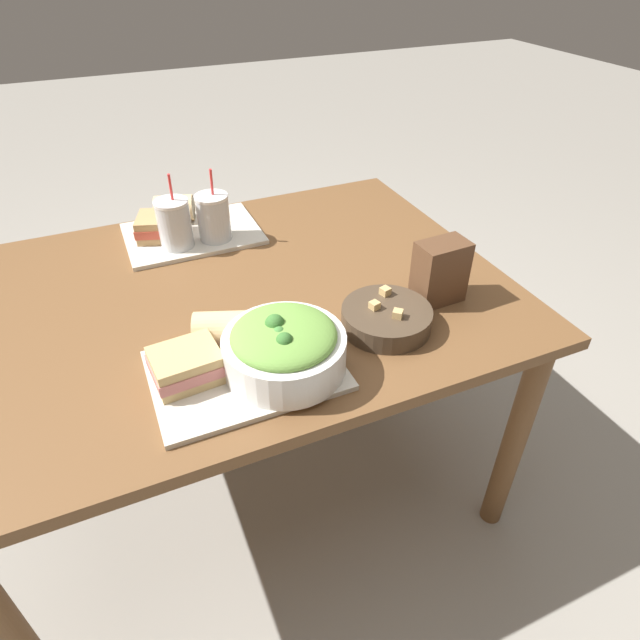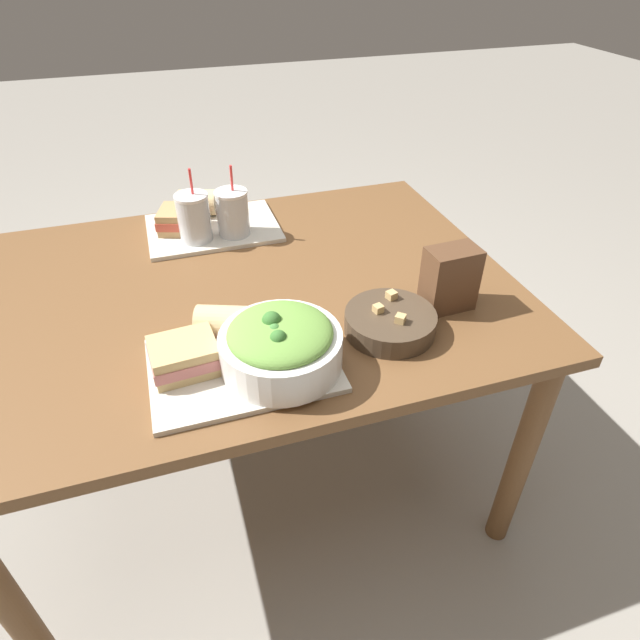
% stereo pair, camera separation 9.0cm
% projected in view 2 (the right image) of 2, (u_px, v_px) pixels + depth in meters
% --- Properties ---
extents(ground_plane, '(12.00, 12.00, 0.00)m').
position_uv_depth(ground_plane, '(263.00, 467.00, 1.76)').
color(ground_plane, gray).
extents(dining_table, '(1.33, 0.99, 0.71)m').
position_uv_depth(dining_table, '(248.00, 314.00, 1.38)').
color(dining_table, brown).
rests_on(dining_table, ground_plane).
extents(tray_near, '(0.37, 0.27, 0.01)m').
position_uv_depth(tray_near, '(243.00, 365.00, 1.09)').
color(tray_near, beige).
rests_on(tray_near, dining_table).
extents(tray_far, '(0.37, 0.27, 0.01)m').
position_uv_depth(tray_far, '(213.00, 228.00, 1.57)').
color(tray_far, beige).
rests_on(tray_far, dining_table).
extents(salad_bowl, '(0.24, 0.24, 0.12)m').
position_uv_depth(salad_bowl, '(281.00, 344.00, 1.05)').
color(salad_bowl, white).
rests_on(salad_bowl, tray_near).
extents(soup_bowl, '(0.20, 0.20, 0.07)m').
position_uv_depth(soup_bowl, '(390.00, 321.00, 1.17)').
color(soup_bowl, '#473828').
rests_on(soup_bowl, dining_table).
extents(sandwich_near, '(0.14, 0.12, 0.06)m').
position_uv_depth(sandwich_near, '(184.00, 356.00, 1.05)').
color(sandwich_near, tan).
rests_on(sandwich_near, tray_near).
extents(baguette_near, '(0.13, 0.11, 0.08)m').
position_uv_depth(baguette_near, '(224.00, 323.00, 1.13)').
color(baguette_near, '#DBBC84').
rests_on(baguette_near, tray_near).
extents(sandwich_far, '(0.15, 0.15, 0.06)m').
position_uv_depth(sandwich_far, '(181.00, 219.00, 1.53)').
color(sandwich_far, tan).
rests_on(sandwich_far, tray_far).
extents(baguette_far, '(0.13, 0.11, 0.08)m').
position_uv_depth(baguette_far, '(199.00, 202.00, 1.61)').
color(baguette_far, '#DBBC84').
rests_on(baguette_far, tray_far).
extents(drink_cup_dark, '(0.09, 0.09, 0.21)m').
position_uv_depth(drink_cup_dark, '(194.00, 219.00, 1.47)').
color(drink_cup_dark, silver).
rests_on(drink_cup_dark, tray_far).
extents(drink_cup_red, '(0.09, 0.09, 0.20)m').
position_uv_depth(drink_cup_red, '(233.00, 214.00, 1.49)').
color(drink_cup_red, silver).
rests_on(drink_cup_red, tray_far).
extents(chip_bag, '(0.12, 0.08, 0.15)m').
position_uv_depth(chip_bag, '(450.00, 279.00, 1.22)').
color(chip_bag, brown).
rests_on(chip_bag, dining_table).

